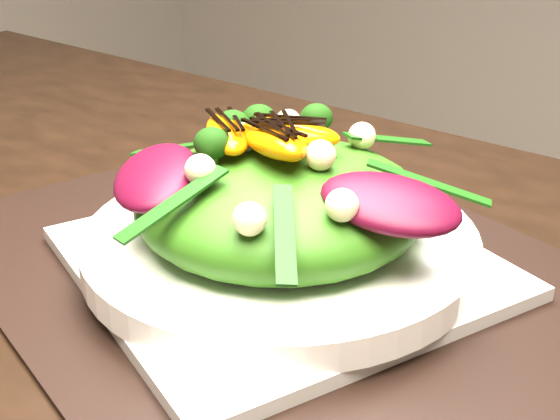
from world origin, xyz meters
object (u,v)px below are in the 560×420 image
Objects in this scene: salad_bowl at (280,243)px; lettuce_mound at (280,202)px; plate_base at (280,262)px; placemat at (280,270)px; dining_table at (94,332)px; orange_segment at (313,133)px.

lettuce_mound is at bearing -90.00° from salad_bowl.
plate_base is at bearing -90.00° from salad_bowl.
placemat is 2.43× the size of lettuce_mound.
plate_base is (0.07, 0.11, 0.03)m from dining_table.
orange_segment is (0.00, 0.03, 0.07)m from salad_bowl.
dining_table reaches higher than lettuce_mound.
orange_segment is at bearing 84.55° from plate_base.
orange_segment is (0.07, 0.14, 0.11)m from dining_table.
placemat is at bearing -95.45° from orange_segment.
dining_table is 23.64× the size of orange_segment.
salad_bowl is 1.38× the size of lettuce_mound.
salad_bowl is at bearing 90.00° from lettuce_mound.
orange_segment is at bearing 63.65° from dining_table.
dining_table reaches higher than placemat.
placemat is 1.77× the size of salad_bowl.
plate_base is (0.00, 0.00, 0.01)m from placemat.
orange_segment reaches higher than plate_base.
dining_table is 5.95× the size of salad_bowl.
dining_table is 0.13m from plate_base.
orange_segment reaches higher than salad_bowl.
salad_bowl is (0.00, 0.00, 0.01)m from plate_base.
plate_base is 0.05m from lettuce_mound.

